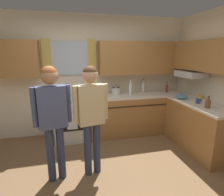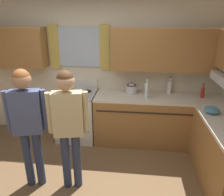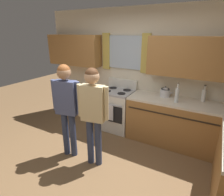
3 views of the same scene
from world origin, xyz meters
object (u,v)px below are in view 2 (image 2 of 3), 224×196
Objects in this scene: bottle_tall_clear at (147,90)px; adult_left at (27,117)px; stove_oven at (77,115)px; adult_in_plaid at (68,119)px; mixing_bowl at (212,110)px; bottle_sauce_red at (203,92)px; stovetop_kettle at (132,88)px; bottle_milk_white at (169,87)px.

bottle_tall_clear is 0.22× the size of adult_left.
stove_oven is 0.67× the size of adult_in_plaid.
adult_in_plaid is (-1.91, -0.67, 0.08)m from mixing_bowl.
adult_in_plaid is at bearing -129.90° from bottle_tall_clear.
adult_in_plaid reaches higher than bottle_sauce_red.
adult_left reaches higher than adult_in_plaid.
mixing_bowl is (1.17, -0.75, -0.05)m from stovetop_kettle.
bottle_milk_white is 1.14× the size of stovetop_kettle.
stove_oven is 4.02× the size of stovetop_kettle.
mixing_bowl is (0.91, -0.53, -0.09)m from bottle_tall_clear.
bottle_tall_clear is 1.49× the size of bottle_sauce_red.
bottle_sauce_red reaches higher than mixing_bowl.
mixing_bowl is 2.03m from adult_in_plaid.
bottle_sauce_red is 2.37m from adult_in_plaid.
bottle_tall_clear reaches higher than stovetop_kettle.
bottle_milk_white is (1.69, 0.21, 0.55)m from stove_oven.
bottle_milk_white is at bearing 120.80° from mixing_bowl.
adult_left is 0.52m from adult_in_plaid.
bottle_milk_white is (0.42, 0.29, -0.02)m from bottle_tall_clear.
adult_left is (-2.49, -1.35, 0.04)m from bottle_sauce_red.
stovetop_kettle reaches higher than mixing_bowl.
mixing_bowl is at bearing -32.61° from stovetop_kettle.
bottle_tall_clear is at bearing -39.97° from stovetop_kettle.
stovetop_kettle is at bearing 62.49° from adult_in_plaid.
mixing_bowl is 0.13× the size of adult_in_plaid.
bottle_milk_white reaches higher than bottle_sauce_red.
stovetop_kettle reaches higher than stove_oven.
bottle_sauce_red is at bearing 28.58° from adult_left.
stovetop_kettle is at bearing 48.67° from adult_left.
bottle_milk_white is 0.19× the size of adult_in_plaid.
stovetop_kettle is 0.17× the size of adult_left.
adult_in_plaid is (-0.74, -1.42, 0.03)m from stovetop_kettle.
adult_left is at bearing -131.33° from stovetop_kettle.
stove_oven is at bearing -172.98° from bottle_milk_white.
bottle_sauce_red is at bearing -16.02° from bottle_milk_white.
adult_left is at bearing -101.17° from stove_oven.
mixing_bowl is at bearing -94.10° from bottle_sauce_red.
bottle_tall_clear is at bearing 38.53° from adult_left.
stovetop_kettle is (-0.68, -0.07, -0.02)m from bottle_milk_white.
adult_in_plaid reaches higher than bottle_milk_white.
bottle_sauce_red is 2.83m from adult_left.
bottle_sauce_red is 1.12× the size of mixing_bowl.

